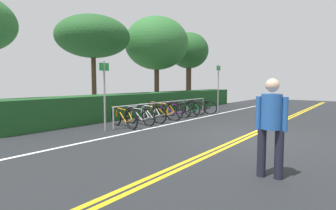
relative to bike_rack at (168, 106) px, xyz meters
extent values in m
cube|color=#232628|center=(-1.48, -4.01, -0.59)|extent=(35.82, 11.10, 0.05)
cube|color=gold|center=(-1.48, -4.09, -0.56)|extent=(32.24, 0.10, 0.00)
cube|color=gold|center=(-1.48, -3.93, -0.56)|extent=(32.24, 0.10, 0.00)
cube|color=white|center=(-1.48, -0.90, -0.56)|extent=(32.24, 0.12, 0.00)
cylinder|color=#9EA0A5|center=(-3.01, 0.00, -0.20)|extent=(0.05, 0.05, 0.72)
cylinder|color=#9EA0A5|center=(-1.51, 0.00, -0.20)|extent=(0.05, 0.05, 0.72)
cylinder|color=#9EA0A5|center=(0.00, 0.00, -0.20)|extent=(0.05, 0.05, 0.72)
cylinder|color=#9EA0A5|center=(1.51, 0.00, -0.20)|extent=(0.05, 0.05, 0.72)
cylinder|color=#9EA0A5|center=(3.01, 0.00, -0.20)|extent=(0.05, 0.05, 0.72)
cylinder|color=#9EA0A5|center=(0.00, 0.00, 0.16)|extent=(6.03, 0.04, 0.04)
torus|color=black|center=(-2.43, 0.50, -0.24)|extent=(0.23, 0.70, 0.70)
torus|color=black|center=(-2.70, -0.54, -0.24)|extent=(0.23, 0.70, 0.70)
cylinder|color=orange|center=(-2.53, 0.11, -0.16)|extent=(0.18, 0.60, 0.48)
cylinder|color=orange|center=(-2.55, 0.04, 0.05)|extent=(0.21, 0.72, 0.07)
cylinder|color=orange|center=(-2.62, -0.24, -0.18)|extent=(0.08, 0.18, 0.43)
cylinder|color=orange|center=(-2.65, -0.36, -0.31)|extent=(0.13, 0.38, 0.18)
cylinder|color=orange|center=(-2.67, -0.42, -0.10)|extent=(0.10, 0.26, 0.30)
cylinder|color=orange|center=(-2.45, 0.45, -0.09)|extent=(0.07, 0.15, 0.32)
cube|color=black|center=(-2.64, -0.31, 0.06)|extent=(0.13, 0.21, 0.05)
cylinder|color=orange|center=(-2.46, 0.40, 0.12)|extent=(0.45, 0.14, 0.03)
torus|color=black|center=(-1.76, 0.42, -0.26)|extent=(0.12, 0.66, 0.66)
torus|color=black|center=(-1.85, -0.54, -0.26)|extent=(0.12, 0.66, 0.66)
cylinder|color=silver|center=(-1.79, 0.06, -0.19)|extent=(0.09, 0.55, 0.45)
cylinder|color=silver|center=(-1.80, 0.00, 0.01)|extent=(0.10, 0.66, 0.07)
cylinder|color=silver|center=(-1.83, -0.27, -0.20)|extent=(0.05, 0.16, 0.40)
cylinder|color=silver|center=(-1.84, -0.37, -0.33)|extent=(0.07, 0.35, 0.17)
cylinder|color=silver|center=(-1.84, -0.43, -0.14)|extent=(0.06, 0.24, 0.28)
cylinder|color=silver|center=(-1.76, 0.37, -0.12)|extent=(0.05, 0.13, 0.30)
cube|color=black|center=(-1.83, -0.33, 0.02)|extent=(0.10, 0.21, 0.05)
cylinder|color=silver|center=(-1.77, 0.32, 0.07)|extent=(0.46, 0.07, 0.03)
torus|color=black|center=(-1.11, 0.49, -0.24)|extent=(0.10, 0.71, 0.71)
torus|color=black|center=(-1.18, -0.48, -0.24)|extent=(0.10, 0.71, 0.71)
cylinder|color=white|center=(-1.14, 0.12, -0.16)|extent=(0.07, 0.56, 0.48)
cylinder|color=white|center=(-1.14, 0.06, 0.06)|extent=(0.08, 0.66, 0.07)
cylinder|color=white|center=(-1.16, -0.21, -0.17)|extent=(0.05, 0.16, 0.44)
cylinder|color=white|center=(-1.16, -0.31, -0.31)|extent=(0.06, 0.36, 0.18)
cylinder|color=white|center=(-1.17, -0.37, -0.10)|extent=(0.05, 0.24, 0.30)
cylinder|color=white|center=(-1.12, 0.44, -0.08)|extent=(0.04, 0.13, 0.32)
cube|color=black|center=(-1.16, -0.27, 0.07)|extent=(0.09, 0.20, 0.05)
cylinder|color=white|center=(-1.12, 0.39, 0.12)|extent=(0.46, 0.06, 0.03)
torus|color=black|center=(-0.55, 0.49, -0.21)|extent=(0.31, 0.74, 0.76)
torus|color=black|center=(-0.20, -0.47, -0.21)|extent=(0.31, 0.74, 0.76)
cylinder|color=orange|center=(-0.42, 0.13, -0.12)|extent=(0.23, 0.57, 0.52)
cylinder|color=orange|center=(-0.39, 0.07, 0.11)|extent=(0.27, 0.67, 0.07)
cylinder|color=orange|center=(-0.30, -0.20, -0.14)|extent=(0.09, 0.17, 0.47)
cylinder|color=orange|center=(-0.26, -0.30, -0.29)|extent=(0.16, 0.36, 0.19)
cylinder|color=orange|center=(-0.24, -0.37, -0.06)|extent=(0.12, 0.25, 0.32)
cylinder|color=orange|center=(-0.53, 0.45, -0.04)|extent=(0.08, 0.14, 0.35)
cube|color=black|center=(-0.28, -0.26, 0.12)|extent=(0.14, 0.22, 0.05)
cylinder|color=orange|center=(-0.51, 0.40, 0.18)|extent=(0.44, 0.18, 0.03)
torus|color=black|center=(0.23, 0.61, -0.25)|extent=(0.28, 0.66, 0.68)
torus|color=black|center=(0.59, -0.40, -0.25)|extent=(0.28, 0.66, 0.68)
cylinder|color=purple|center=(0.37, 0.23, -0.17)|extent=(0.24, 0.59, 0.47)
cylinder|color=purple|center=(0.39, 0.16, 0.03)|extent=(0.28, 0.70, 0.07)
cylinder|color=purple|center=(0.49, -0.12, -0.19)|extent=(0.09, 0.18, 0.42)
cylinder|color=purple|center=(0.53, -0.23, -0.32)|extent=(0.16, 0.38, 0.17)
cylinder|color=purple|center=(0.55, -0.29, -0.12)|extent=(0.12, 0.26, 0.29)
cylinder|color=purple|center=(0.25, 0.55, -0.10)|extent=(0.08, 0.14, 0.31)
cube|color=black|center=(0.51, -0.18, 0.05)|extent=(0.14, 0.22, 0.05)
cylinder|color=purple|center=(0.27, 0.50, 0.10)|extent=(0.44, 0.18, 0.03)
torus|color=black|center=(0.89, 0.57, -0.23)|extent=(0.26, 0.71, 0.73)
torus|color=black|center=(1.20, -0.48, -0.23)|extent=(0.26, 0.71, 0.73)
cylinder|color=black|center=(1.01, 0.17, -0.14)|extent=(0.21, 0.61, 0.50)
cylinder|color=black|center=(1.03, 0.11, 0.07)|extent=(0.24, 0.73, 0.07)
cylinder|color=black|center=(1.11, -0.18, -0.16)|extent=(0.08, 0.18, 0.45)
cylinder|color=black|center=(1.15, -0.30, -0.30)|extent=(0.15, 0.39, 0.18)
cylinder|color=black|center=(1.17, -0.37, -0.09)|extent=(0.11, 0.27, 0.31)
cylinder|color=black|center=(0.91, 0.52, -0.07)|extent=(0.07, 0.15, 0.33)
cube|color=black|center=(1.13, -0.25, 0.09)|extent=(0.13, 0.21, 0.05)
cylinder|color=black|center=(0.92, 0.46, 0.14)|extent=(0.45, 0.16, 0.03)
torus|color=black|center=(1.78, 0.61, -0.26)|extent=(0.16, 0.66, 0.66)
torus|color=black|center=(1.94, -0.38, -0.26)|extent=(0.16, 0.66, 0.66)
cylinder|color=#198C38|center=(1.84, 0.24, -0.19)|extent=(0.13, 0.57, 0.45)
cylinder|color=#198C38|center=(1.85, 0.18, 0.01)|extent=(0.15, 0.68, 0.07)
cylinder|color=#198C38|center=(1.90, -0.10, -0.20)|extent=(0.06, 0.17, 0.40)
cylinder|color=#198C38|center=(1.91, -0.21, -0.33)|extent=(0.10, 0.37, 0.17)
cylinder|color=#198C38|center=(1.92, -0.27, -0.13)|extent=(0.08, 0.25, 0.28)
cylinder|color=#198C38|center=(1.79, 0.56, -0.12)|extent=(0.06, 0.14, 0.30)
cube|color=black|center=(1.91, -0.16, 0.02)|extent=(0.11, 0.21, 0.05)
cylinder|color=#198C38|center=(1.79, 0.51, 0.08)|extent=(0.46, 0.10, 0.03)
torus|color=black|center=(2.46, 0.37, -0.26)|extent=(0.16, 0.67, 0.67)
torus|color=black|center=(2.62, -0.63, -0.26)|extent=(0.16, 0.67, 0.67)
cylinder|color=black|center=(2.52, 0.00, -0.18)|extent=(0.13, 0.58, 0.46)
cylinder|color=black|center=(2.53, -0.07, 0.02)|extent=(0.15, 0.69, 0.07)
cylinder|color=black|center=(2.58, -0.34, -0.19)|extent=(0.06, 0.17, 0.41)
cylinder|color=black|center=(2.59, -0.45, -0.33)|extent=(0.09, 0.37, 0.17)
cylinder|color=black|center=(2.60, -0.52, -0.12)|extent=(0.08, 0.25, 0.29)
cylinder|color=black|center=(2.47, 0.32, -0.11)|extent=(0.06, 0.14, 0.30)
cube|color=black|center=(2.59, -0.41, 0.04)|extent=(0.11, 0.21, 0.05)
cylinder|color=black|center=(2.48, 0.27, 0.09)|extent=(0.46, 0.10, 0.03)
cylinder|color=#1E1E2D|center=(-4.65, -5.37, -0.17)|extent=(0.14, 0.14, 0.80)
cylinder|color=#1E1E2D|center=(-4.60, -5.63, -0.17)|extent=(0.14, 0.14, 0.80)
cylinder|color=#2659A5|center=(-4.63, -5.50, 0.52)|extent=(0.32, 0.32, 0.57)
sphere|color=beige|center=(-4.63, -5.50, 0.94)|extent=(0.22, 0.22, 0.22)
cylinder|color=#2659A5|center=(-4.66, -5.31, 0.48)|extent=(0.09, 0.09, 0.55)
cylinder|color=#2659A5|center=(-4.59, -5.70, 0.48)|extent=(0.09, 0.09, 0.55)
cylinder|color=gray|center=(-3.42, -0.06, 0.54)|extent=(0.06, 0.06, 2.20)
cube|color=#198C33|center=(-3.42, -0.06, 1.46)|extent=(0.36, 0.04, 0.24)
cylinder|color=gray|center=(4.17, -0.26, 0.67)|extent=(0.06, 0.06, 2.47)
cube|color=#198C33|center=(4.17, -0.26, 1.72)|extent=(0.36, 0.06, 0.24)
cube|color=#1C4C21|center=(1.50, 2.05, -0.06)|extent=(15.03, 1.32, 1.02)
cylinder|color=#473323|center=(-0.74, 3.84, 0.83)|extent=(0.22, 0.22, 2.80)
ellipsoid|color=#235626|center=(-0.74, 3.84, 3.12)|extent=(3.47, 3.47, 1.97)
cylinder|color=#473323|center=(2.94, 2.96, 0.63)|extent=(0.27, 0.27, 2.39)
ellipsoid|color=#2D6B30|center=(2.94, 2.96, 3.15)|extent=(3.56, 3.56, 2.94)
cylinder|color=#473323|center=(6.64, 3.15, 0.73)|extent=(0.35, 0.35, 2.59)
ellipsoid|color=#235626|center=(6.64, 3.15, 3.10)|extent=(2.65, 2.65, 2.40)
camera|label=1|loc=(-9.06, -6.73, 0.99)|focal=28.95mm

